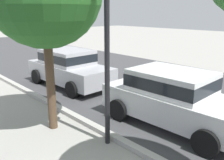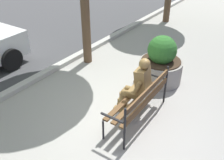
# 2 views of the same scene
# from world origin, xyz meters

# --- Properties ---
(parked_car_silver) EXTENTS (4.15, 2.03, 1.56)m
(parked_car_silver) POSITION_xyz_m (-6.58, 4.69, 0.84)
(parked_car_silver) COLOR #B7B7BC
(parked_car_silver) RESTS_ON ground
(parked_car_white) EXTENTS (4.15, 2.03, 1.56)m
(parked_car_white) POSITION_xyz_m (-1.36, 4.69, 0.84)
(parked_car_white) COLOR silver
(parked_car_white) RESTS_ON ground
(lamp_post) EXTENTS (0.32, 0.32, 3.90)m
(lamp_post) POSITION_xyz_m (-1.84, 2.67, 2.55)
(lamp_post) COLOR black
(lamp_post) RESTS_ON ground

